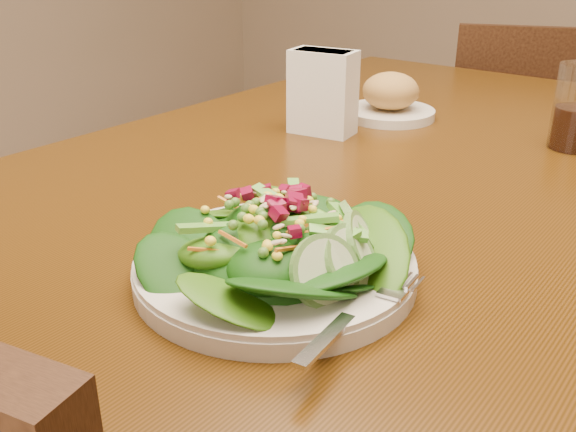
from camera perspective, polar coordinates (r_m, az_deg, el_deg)
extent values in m
cube|color=#47280C|center=(0.95, 8.86, 3.90)|extent=(0.90, 1.40, 0.04)
cylinder|color=#3F2312|center=(1.78, 7.38, 0.79)|extent=(0.07, 0.07, 0.71)
cube|color=#3F2312|center=(1.98, 19.13, 3.42)|extent=(0.51, 0.51, 0.04)
cylinder|color=#3F2312|center=(2.23, 22.49, -0.63)|extent=(0.04, 0.04, 0.38)
cylinder|color=#3F2312|center=(2.21, 13.95, 0.29)|extent=(0.04, 0.04, 0.38)
cylinder|color=#3F2312|center=(1.93, 23.41, -4.61)|extent=(0.04, 0.04, 0.38)
cylinder|color=#3F2312|center=(1.91, 13.50, -3.60)|extent=(0.04, 0.04, 0.38)
cube|color=#3F2312|center=(1.74, 20.39, 8.51)|extent=(0.35, 0.17, 0.43)
cylinder|color=silver|center=(0.61, -1.16, -4.78)|extent=(0.27, 0.27, 0.02)
ellipsoid|color=black|center=(0.59, -1.18, -2.37)|extent=(0.18, 0.18, 0.04)
cube|color=silver|center=(0.52, 6.48, -8.43)|extent=(0.05, 0.18, 0.01)
cylinder|color=silver|center=(1.16, 8.98, 9.01)|extent=(0.16, 0.16, 0.02)
ellipsoid|color=#B48F47|center=(1.15, 9.11, 10.94)|extent=(0.10, 0.10, 0.06)
cylinder|color=black|center=(1.06, 24.13, 7.15)|extent=(0.06, 0.06, 0.06)
cube|color=white|center=(1.04, 3.11, 10.91)|extent=(0.11, 0.07, 0.13)
cube|color=white|center=(1.04, 3.12, 11.46)|extent=(0.09, 0.06, 0.11)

